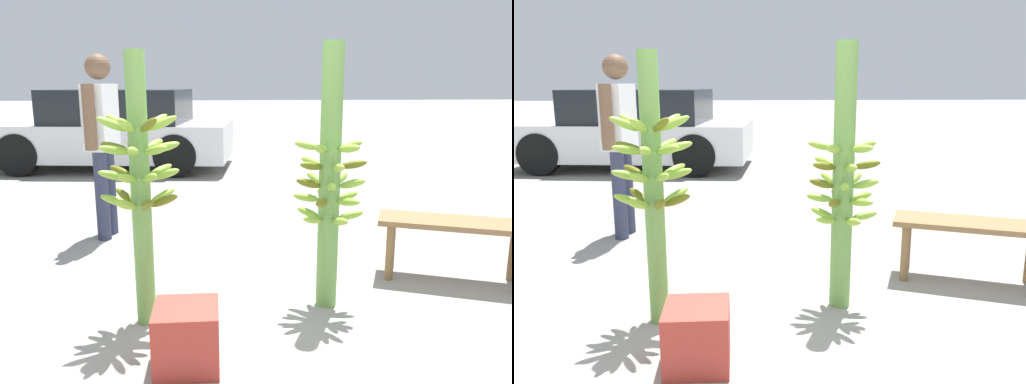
% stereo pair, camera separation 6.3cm
% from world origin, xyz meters
% --- Properties ---
extents(ground_plane, '(80.00, 80.00, 0.00)m').
position_xyz_m(ground_plane, '(0.00, 0.00, 0.00)').
color(ground_plane, gray).
extents(banana_stalk_left, '(0.48, 0.48, 1.62)m').
position_xyz_m(banana_stalk_left, '(-0.58, 0.39, 0.88)').
color(banana_stalk_left, '#6B9E47').
rests_on(banana_stalk_left, ground_plane).
extents(banana_stalk_center, '(0.46, 0.46, 1.69)m').
position_xyz_m(banana_stalk_center, '(0.57, 0.55, 0.84)').
color(banana_stalk_center, '#6B9E47').
rests_on(banana_stalk_center, ground_plane).
extents(vendor_person, '(0.26, 0.67, 1.69)m').
position_xyz_m(vendor_person, '(-1.18, 2.21, 1.01)').
color(vendor_person, '#2D334C').
rests_on(vendor_person, ground_plane).
extents(market_bench, '(1.12, 0.74, 0.46)m').
position_xyz_m(market_bench, '(1.59, 0.89, 0.38)').
color(market_bench, olive).
rests_on(market_bench, ground_plane).
extents(parked_car, '(4.17, 2.29, 1.33)m').
position_xyz_m(parked_car, '(-1.84, 6.21, 0.65)').
color(parked_car, silver).
rests_on(parked_car, ground_plane).
extents(produce_crate, '(0.33, 0.33, 0.33)m').
position_xyz_m(produce_crate, '(-0.31, -0.13, 0.16)').
color(produce_crate, '#B2382D').
rests_on(produce_crate, ground_plane).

